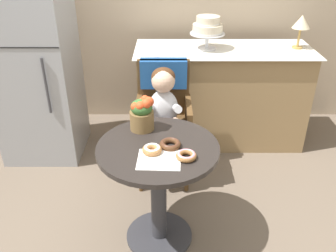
{
  "coord_description": "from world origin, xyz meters",
  "views": [
    {
      "loc": [
        0.06,
        -1.76,
        1.83
      ],
      "look_at": [
        0.05,
        0.15,
        0.77
      ],
      "focal_mm": 38.4,
      "sensor_mm": 36.0,
      "label": 1
    }
  ],
  "objects_px": {
    "wicker_chair": "(165,102)",
    "refrigerator": "(36,62)",
    "seated_child": "(165,107)",
    "tiered_cake_stand": "(209,28)",
    "donut_side": "(172,144)",
    "flower_vase": "(143,113)",
    "donut_mid": "(153,149)",
    "table_lamp": "(303,23)",
    "donut_front": "(188,155)",
    "cafe_table": "(160,175)"
  },
  "relations": [
    {
      "from": "flower_vase",
      "to": "tiered_cake_stand",
      "type": "height_order",
      "value": "tiered_cake_stand"
    },
    {
      "from": "refrigerator",
      "to": "donut_side",
      "type": "bearing_deg",
      "value": -44.61
    },
    {
      "from": "seated_child",
      "to": "donut_side",
      "type": "distance_m",
      "value": 0.62
    },
    {
      "from": "flower_vase",
      "to": "tiered_cake_stand",
      "type": "bearing_deg",
      "value": 65.63
    },
    {
      "from": "donut_mid",
      "to": "flower_vase",
      "type": "distance_m",
      "value": 0.3
    },
    {
      "from": "donut_side",
      "to": "tiered_cake_stand",
      "type": "height_order",
      "value": "tiered_cake_stand"
    },
    {
      "from": "cafe_table",
      "to": "wicker_chair",
      "type": "height_order",
      "value": "wicker_chair"
    },
    {
      "from": "donut_mid",
      "to": "donut_side",
      "type": "height_order",
      "value": "donut_mid"
    },
    {
      "from": "donut_front",
      "to": "seated_child",
      "type": "bearing_deg",
      "value": 100.4
    },
    {
      "from": "seated_child",
      "to": "donut_front",
      "type": "bearing_deg",
      "value": -79.6
    },
    {
      "from": "donut_mid",
      "to": "tiered_cake_stand",
      "type": "bearing_deg",
      "value": 72.73
    },
    {
      "from": "donut_front",
      "to": "refrigerator",
      "type": "height_order",
      "value": "refrigerator"
    },
    {
      "from": "refrigerator",
      "to": "tiered_cake_stand",
      "type": "bearing_deg",
      "value": 7.88
    },
    {
      "from": "donut_front",
      "to": "donut_mid",
      "type": "bearing_deg",
      "value": 163.77
    },
    {
      "from": "cafe_table",
      "to": "refrigerator",
      "type": "relative_size",
      "value": 0.42
    },
    {
      "from": "seated_child",
      "to": "donut_front",
      "type": "relative_size",
      "value": 6.35
    },
    {
      "from": "donut_front",
      "to": "cafe_table",
      "type": "bearing_deg",
      "value": 141.88
    },
    {
      "from": "wicker_chair",
      "to": "table_lamp",
      "type": "relative_size",
      "value": 3.35
    },
    {
      "from": "refrigerator",
      "to": "table_lamp",
      "type": "bearing_deg",
      "value": 5.61
    },
    {
      "from": "flower_vase",
      "to": "table_lamp",
      "type": "relative_size",
      "value": 0.77
    },
    {
      "from": "refrigerator",
      "to": "flower_vase",
      "type": "bearing_deg",
      "value": -43.36
    },
    {
      "from": "tiered_cake_stand",
      "to": "table_lamp",
      "type": "xyz_separation_m",
      "value": [
        0.8,
        0.02,
        0.03
      ]
    },
    {
      "from": "donut_side",
      "to": "table_lamp",
      "type": "distance_m",
      "value": 1.78
    },
    {
      "from": "donut_mid",
      "to": "cafe_table",
      "type": "bearing_deg",
      "value": 66.29
    },
    {
      "from": "donut_mid",
      "to": "table_lamp",
      "type": "distance_m",
      "value": 1.89
    },
    {
      "from": "wicker_chair",
      "to": "donut_side",
      "type": "bearing_deg",
      "value": -83.7
    },
    {
      "from": "cafe_table",
      "to": "donut_front",
      "type": "relative_size",
      "value": 6.3
    },
    {
      "from": "donut_front",
      "to": "donut_side",
      "type": "relative_size",
      "value": 0.93
    },
    {
      "from": "wicker_chair",
      "to": "refrigerator",
      "type": "distance_m",
      "value": 1.15
    },
    {
      "from": "tiered_cake_stand",
      "to": "table_lamp",
      "type": "distance_m",
      "value": 0.8
    },
    {
      "from": "seated_child",
      "to": "flower_vase",
      "type": "distance_m",
      "value": 0.45
    },
    {
      "from": "cafe_table",
      "to": "flower_vase",
      "type": "xyz_separation_m",
      "value": [
        -0.1,
        0.2,
        0.32
      ]
    },
    {
      "from": "tiered_cake_stand",
      "to": "donut_side",
      "type": "bearing_deg",
      "value": -103.91
    },
    {
      "from": "donut_side",
      "to": "donut_mid",
      "type": "bearing_deg",
      "value": -148.44
    },
    {
      "from": "tiered_cake_stand",
      "to": "wicker_chair",
      "type": "bearing_deg",
      "value": -124.44
    },
    {
      "from": "donut_front",
      "to": "tiered_cake_stand",
      "type": "relative_size",
      "value": 0.38
    },
    {
      "from": "cafe_table",
      "to": "refrigerator",
      "type": "height_order",
      "value": "refrigerator"
    },
    {
      "from": "flower_vase",
      "to": "refrigerator",
      "type": "height_order",
      "value": "refrigerator"
    },
    {
      "from": "donut_side",
      "to": "wicker_chair",
      "type": "bearing_deg",
      "value": 93.49
    },
    {
      "from": "donut_side",
      "to": "flower_vase",
      "type": "height_order",
      "value": "flower_vase"
    },
    {
      "from": "flower_vase",
      "to": "donut_mid",
      "type": "bearing_deg",
      "value": -75.5
    },
    {
      "from": "wicker_chair",
      "to": "donut_side",
      "type": "xyz_separation_m",
      "value": [
        0.05,
        -0.77,
        0.1
      ]
    },
    {
      "from": "tiered_cake_stand",
      "to": "table_lamp",
      "type": "relative_size",
      "value": 1.05
    },
    {
      "from": "seated_child",
      "to": "tiered_cake_stand",
      "type": "height_order",
      "value": "tiered_cake_stand"
    },
    {
      "from": "donut_mid",
      "to": "donut_side",
      "type": "bearing_deg",
      "value": 31.56
    },
    {
      "from": "wicker_chair",
      "to": "refrigerator",
      "type": "bearing_deg",
      "value": 165.26
    },
    {
      "from": "donut_front",
      "to": "donut_side",
      "type": "bearing_deg",
      "value": 126.45
    },
    {
      "from": "wicker_chair",
      "to": "tiered_cake_stand",
      "type": "distance_m",
      "value": 0.79
    },
    {
      "from": "donut_side",
      "to": "table_lamp",
      "type": "height_order",
      "value": "table_lamp"
    },
    {
      "from": "donut_front",
      "to": "refrigerator",
      "type": "relative_size",
      "value": 0.07
    }
  ]
}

